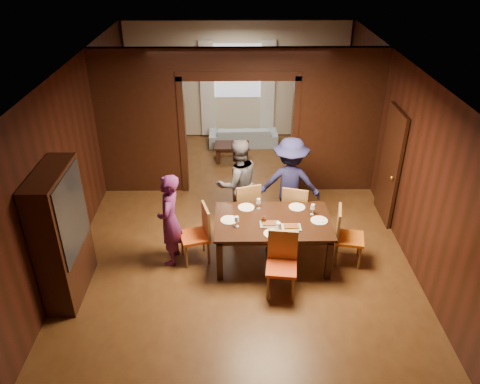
{
  "coord_description": "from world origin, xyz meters",
  "views": [
    {
      "loc": [
        -0.09,
        -6.96,
        4.79
      ],
      "look_at": [
        -0.0,
        -0.4,
        1.05
      ],
      "focal_mm": 35.0,
      "sensor_mm": 36.0,
      "label": 1
    }
  ],
  "objects_px": {
    "dining_table": "(272,240)",
    "chair_far_l": "(245,205)",
    "chair_far_r": "(296,208)",
    "coffee_table": "(232,152)",
    "person_purple": "(170,220)",
    "chair_left": "(194,235)",
    "hutch": "(62,235)",
    "person_grey": "(238,183)",
    "chair_right": "(350,236)",
    "person_navy": "(290,183)",
    "sofa": "(243,136)",
    "chair_near": "(281,266)"
  },
  "relations": [
    {
      "from": "dining_table",
      "to": "chair_far_l",
      "type": "bearing_deg",
      "value": 114.76
    },
    {
      "from": "chair_far_r",
      "to": "coffee_table",
      "type": "bearing_deg",
      "value": -52.71
    },
    {
      "from": "person_purple",
      "to": "coffee_table",
      "type": "relative_size",
      "value": 1.95
    },
    {
      "from": "chair_left",
      "to": "chair_far_l",
      "type": "relative_size",
      "value": 1.0
    },
    {
      "from": "coffee_table",
      "to": "hutch",
      "type": "height_order",
      "value": "hutch"
    },
    {
      "from": "person_grey",
      "to": "chair_right",
      "type": "xyz_separation_m",
      "value": [
        1.78,
        -1.16,
        -0.35
      ]
    },
    {
      "from": "person_navy",
      "to": "chair_far_r",
      "type": "relative_size",
      "value": 1.75
    },
    {
      "from": "person_purple",
      "to": "person_grey",
      "type": "distance_m",
      "value": 1.53
    },
    {
      "from": "person_navy",
      "to": "sofa",
      "type": "height_order",
      "value": "person_navy"
    },
    {
      "from": "chair_left",
      "to": "person_purple",
      "type": "bearing_deg",
      "value": -102.81
    },
    {
      "from": "person_navy",
      "to": "chair_far_r",
      "type": "xyz_separation_m",
      "value": [
        0.1,
        -0.26,
        -0.36
      ]
    },
    {
      "from": "sofa",
      "to": "person_grey",
      "type": "bearing_deg",
      "value": 85.91
    },
    {
      "from": "person_navy",
      "to": "sofa",
      "type": "bearing_deg",
      "value": -70.5
    },
    {
      "from": "sofa",
      "to": "chair_right",
      "type": "relative_size",
      "value": 1.75
    },
    {
      "from": "person_navy",
      "to": "chair_far_r",
      "type": "height_order",
      "value": "person_navy"
    },
    {
      "from": "sofa",
      "to": "chair_far_r",
      "type": "relative_size",
      "value": 1.75
    },
    {
      "from": "person_purple",
      "to": "chair_right",
      "type": "relative_size",
      "value": 1.61
    },
    {
      "from": "chair_far_r",
      "to": "hutch",
      "type": "bearing_deg",
      "value": 39.66
    },
    {
      "from": "person_purple",
      "to": "person_grey",
      "type": "bearing_deg",
      "value": 139.9
    },
    {
      "from": "coffee_table",
      "to": "chair_far_r",
      "type": "distance_m",
      "value": 3.17
    },
    {
      "from": "person_navy",
      "to": "chair_right",
      "type": "xyz_separation_m",
      "value": [
        0.86,
        -1.13,
        -0.36
      ]
    },
    {
      "from": "chair_left",
      "to": "chair_far_l",
      "type": "height_order",
      "value": "same"
    },
    {
      "from": "dining_table",
      "to": "chair_far_l",
      "type": "height_order",
      "value": "chair_far_l"
    },
    {
      "from": "person_grey",
      "to": "chair_right",
      "type": "height_order",
      "value": "person_grey"
    },
    {
      "from": "person_purple",
      "to": "chair_left",
      "type": "bearing_deg",
      "value": 97.75
    },
    {
      "from": "person_navy",
      "to": "chair_near",
      "type": "xyz_separation_m",
      "value": [
        -0.3,
        -1.86,
        -0.36
      ]
    },
    {
      "from": "chair_far_r",
      "to": "hutch",
      "type": "distance_m",
      "value": 3.86
    },
    {
      "from": "person_grey",
      "to": "chair_far_l",
      "type": "relative_size",
      "value": 1.71
    },
    {
      "from": "chair_far_l",
      "to": "person_navy",
      "type": "bearing_deg",
      "value": 172.82
    },
    {
      "from": "coffee_table",
      "to": "chair_far_l",
      "type": "bearing_deg",
      "value": -85.31
    },
    {
      "from": "person_purple",
      "to": "hutch",
      "type": "height_order",
      "value": "hutch"
    },
    {
      "from": "hutch",
      "to": "chair_right",
      "type": "bearing_deg",
      "value": 8.46
    },
    {
      "from": "person_navy",
      "to": "chair_left",
      "type": "distance_m",
      "value": 1.97
    },
    {
      "from": "sofa",
      "to": "coffee_table",
      "type": "relative_size",
      "value": 2.12
    },
    {
      "from": "coffee_table",
      "to": "chair_far_l",
      "type": "distance_m",
      "value": 2.86
    },
    {
      "from": "person_purple",
      "to": "person_navy",
      "type": "distance_m",
      "value": 2.26
    },
    {
      "from": "person_navy",
      "to": "chair_near",
      "type": "relative_size",
      "value": 1.75
    },
    {
      "from": "coffee_table",
      "to": "person_navy",
      "type": "bearing_deg",
      "value": -69.11
    },
    {
      "from": "dining_table",
      "to": "chair_near",
      "type": "bearing_deg",
      "value": -84.68
    },
    {
      "from": "chair_left",
      "to": "chair_near",
      "type": "height_order",
      "value": "same"
    },
    {
      "from": "chair_near",
      "to": "chair_left",
      "type": "bearing_deg",
      "value": 155.63
    },
    {
      "from": "chair_far_l",
      "to": "chair_far_r",
      "type": "relative_size",
      "value": 1.0
    },
    {
      "from": "chair_far_l",
      "to": "hutch",
      "type": "height_order",
      "value": "hutch"
    },
    {
      "from": "sofa",
      "to": "chair_far_l",
      "type": "distance_m",
      "value": 3.74
    },
    {
      "from": "chair_left",
      "to": "dining_table",
      "type": "bearing_deg",
      "value": 73.15
    },
    {
      "from": "sofa",
      "to": "chair_far_l",
      "type": "bearing_deg",
      "value": 87.99
    },
    {
      "from": "chair_left",
      "to": "person_navy",
      "type": "bearing_deg",
      "value": 106.53
    },
    {
      "from": "chair_far_r",
      "to": "person_navy",
      "type": "bearing_deg",
      "value": -52.86
    },
    {
      "from": "person_purple",
      "to": "coffee_table",
      "type": "xyz_separation_m",
      "value": [
        0.97,
        3.76,
        -0.58
      ]
    },
    {
      "from": "coffee_table",
      "to": "hutch",
      "type": "distance_m",
      "value": 5.12
    }
  ]
}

